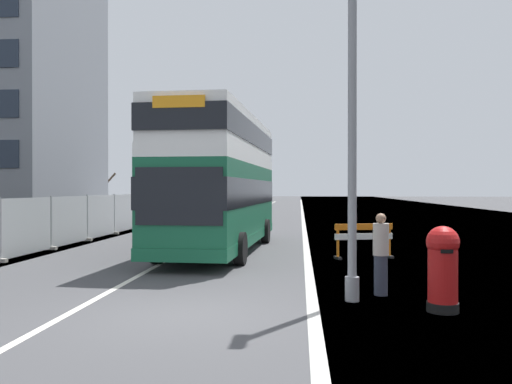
{
  "coord_description": "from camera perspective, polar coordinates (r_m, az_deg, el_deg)",
  "views": [
    {
      "loc": [
        2.16,
        -9.59,
        2.32
      ],
      "look_at": [
        0.84,
        6.35,
        2.2
      ],
      "focal_mm": 37.22,
      "sensor_mm": 36.0,
      "label": 1
    }
  ],
  "objects": [
    {
      "name": "bare_tree_far_verge_mid",
      "position": [
        58.28,
        -10.3,
        0.23
      ],
      "size": [
        2.14,
        2.37,
        4.25
      ],
      "color": "#4C3D2D",
      "rests_on": "ground"
    },
    {
      "name": "roadworks_barrier",
      "position": [
        17.86,
        11.51,
        -4.65
      ],
      "size": [
        1.98,
        0.94,
        1.15
      ],
      "color": "orange",
      "rests_on": "ground"
    },
    {
      "name": "ground",
      "position": [
        10.12,
        -4.54,
        -13.09
      ],
      "size": [
        140.0,
        280.0,
        0.1
      ],
      "color": "#424244"
    },
    {
      "name": "lamppost_foreground",
      "position": [
        11.1,
        10.31,
        7.35
      ],
      "size": [
        0.29,
        0.7,
        7.77
      ],
      "color": "gray",
      "rests_on": "ground"
    },
    {
      "name": "pedestrian_at_kerb",
      "position": [
        11.83,
        13.27,
        -6.5
      ],
      "size": [
        0.34,
        0.34,
        1.77
      ],
      "color": "#2D3342",
      "rests_on": "ground"
    },
    {
      "name": "car_oncoming_near",
      "position": [
        38.06,
        -6.15,
        -1.66
      ],
      "size": [
        1.99,
        4.1,
        2.0
      ],
      "color": "black",
      "rests_on": "ground"
    },
    {
      "name": "red_pillar_postbox",
      "position": [
        10.6,
        19.43,
        -7.39
      ],
      "size": [
        0.61,
        0.61,
        1.61
      ],
      "color": "black",
      "rests_on": "ground"
    },
    {
      "name": "double_decker_bus",
      "position": [
        19.53,
        -3.78,
        1.28
      ],
      "size": [
        3.28,
        11.32,
        4.91
      ],
      "color": "#145638",
      "rests_on": "ground"
    },
    {
      "name": "car_receding_mid",
      "position": [
        44.21,
        -3.75,
        -1.37
      ],
      "size": [
        1.95,
        3.8,
        1.99
      ],
      "color": "gray",
      "rests_on": "ground"
    },
    {
      "name": "car_receding_far",
      "position": [
        52.33,
        -2.36,
        -0.97
      ],
      "size": [
        2.07,
        4.07,
        2.23
      ],
      "color": "slate",
      "rests_on": "ground"
    },
    {
      "name": "bare_tree_far_verge_near",
      "position": [
        49.2,
        -16.35,
        0.23
      ],
      "size": [
        2.23,
        2.42,
        4.36
      ],
      "color": "#4C3D2D",
      "rests_on": "ground"
    },
    {
      "name": "construction_site_fence",
      "position": [
        29.24,
        -13.89,
        -2.23
      ],
      "size": [
        0.44,
        24.0,
        2.03
      ],
      "color": "#A8AAAD",
      "rests_on": "ground"
    }
  ]
}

